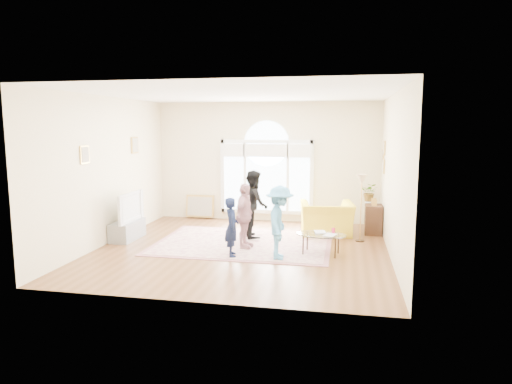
% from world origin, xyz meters
% --- Properties ---
extents(ground, '(6.00, 6.00, 0.00)m').
position_xyz_m(ground, '(0.00, 0.00, 0.00)').
color(ground, '#58351A').
rests_on(ground, ground).
extents(room_shell, '(6.00, 6.00, 6.00)m').
position_xyz_m(room_shell, '(0.01, 2.83, 1.57)').
color(room_shell, beige).
rests_on(room_shell, ground).
extents(area_rug, '(3.60, 2.60, 0.02)m').
position_xyz_m(area_rug, '(-0.07, 0.45, 0.01)').
color(area_rug, beige).
rests_on(area_rug, ground).
extents(rug_border, '(3.80, 2.80, 0.01)m').
position_xyz_m(rug_border, '(-0.07, 0.45, 0.01)').
color(rug_border, '#9B6166').
rests_on(rug_border, ground).
extents(tv_console, '(0.45, 1.00, 0.42)m').
position_xyz_m(tv_console, '(-2.75, 0.30, 0.21)').
color(tv_console, gray).
rests_on(tv_console, ground).
extents(television, '(0.18, 1.15, 0.66)m').
position_xyz_m(television, '(-2.74, 0.30, 0.75)').
color(television, black).
rests_on(television, tv_console).
extents(coffee_table, '(1.09, 0.79, 0.54)m').
position_xyz_m(coffee_table, '(1.65, -0.10, 0.40)').
color(coffee_table, silver).
rests_on(coffee_table, ground).
extents(armchair, '(1.35, 1.22, 0.78)m').
position_xyz_m(armchair, '(1.68, 1.62, 0.39)').
color(armchair, yellow).
rests_on(armchair, ground).
extents(side_cabinet, '(0.40, 0.50, 0.70)m').
position_xyz_m(side_cabinet, '(2.78, 1.93, 0.35)').
color(side_cabinet, black).
rests_on(side_cabinet, ground).
extents(floor_lamp, '(0.30, 0.30, 1.51)m').
position_xyz_m(floor_lamp, '(2.45, 1.13, 1.28)').
color(floor_lamp, black).
rests_on(floor_lamp, ground).
extents(plant_pedestal, '(0.20, 0.20, 0.70)m').
position_xyz_m(plant_pedestal, '(2.70, 2.48, 0.35)').
color(plant_pedestal, white).
rests_on(plant_pedestal, ground).
extents(potted_plant, '(0.48, 0.44, 0.46)m').
position_xyz_m(potted_plant, '(2.70, 2.48, 0.93)').
color(potted_plant, '#33722D').
rests_on(potted_plant, plant_pedestal).
extents(leaning_picture, '(0.80, 0.14, 0.62)m').
position_xyz_m(leaning_picture, '(-1.86, 2.90, 0.00)').
color(leaning_picture, tan).
rests_on(leaning_picture, ground).
extents(child_navy, '(0.40, 0.49, 1.16)m').
position_xyz_m(child_navy, '(-0.07, -0.60, 0.60)').
color(child_navy, '#111A38').
rests_on(child_navy, area_rug).
extents(child_black, '(0.81, 0.91, 1.55)m').
position_xyz_m(child_black, '(0.05, 1.01, 0.79)').
color(child_black, black).
rests_on(child_black, area_rug).
extents(child_pink, '(0.43, 0.83, 1.36)m').
position_xyz_m(child_pink, '(0.04, 0.04, 0.70)').
color(child_pink, '#C98E96').
rests_on(child_pink, area_rug).
extents(child_blue, '(0.60, 0.96, 1.42)m').
position_xyz_m(child_blue, '(0.88, -0.60, 0.73)').
color(child_blue, '#50A1DC').
rests_on(child_blue, area_rug).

